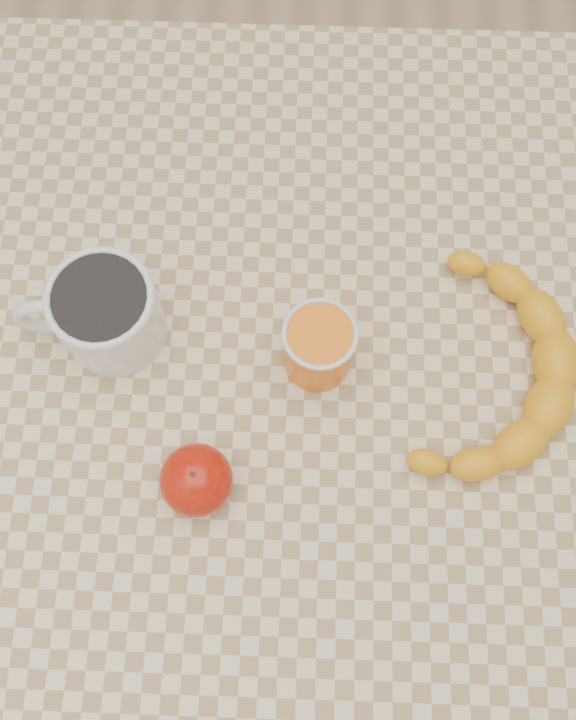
{
  "coord_description": "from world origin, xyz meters",
  "views": [
    {
      "loc": [
        0.01,
        -0.23,
        1.48
      ],
      "look_at": [
        0.0,
        0.0,
        0.77
      ],
      "focal_mm": 40.0,
      "sensor_mm": 36.0,
      "label": 1
    }
  ],
  "objects_px": {
    "table": "(288,391)",
    "coffee_mug": "(104,312)",
    "apple": "(196,480)",
    "banana": "(491,374)",
    "orange_juice_glass": "(319,347)"
  },
  "relations": [
    {
      "from": "table",
      "to": "orange_juice_glass",
      "type": "height_order",
      "value": "orange_juice_glass"
    },
    {
      "from": "orange_juice_glass",
      "to": "apple",
      "type": "bearing_deg",
      "value": -130.25
    },
    {
      "from": "table",
      "to": "banana",
      "type": "distance_m",
      "value": 0.22
    },
    {
      "from": "orange_juice_glass",
      "to": "apple",
      "type": "height_order",
      "value": "orange_juice_glass"
    },
    {
      "from": "coffee_mug",
      "to": "banana",
      "type": "xyz_separation_m",
      "value": [
        0.36,
        -0.04,
        -0.02
      ]
    },
    {
      "from": "orange_juice_glass",
      "to": "apple",
      "type": "relative_size",
      "value": 1.09
    },
    {
      "from": "apple",
      "to": "banana",
      "type": "height_order",
      "value": "apple"
    },
    {
      "from": "coffee_mug",
      "to": "orange_juice_glass",
      "type": "xyz_separation_m",
      "value": [
        0.2,
        -0.03,
        -0.0
      ]
    },
    {
      "from": "orange_juice_glass",
      "to": "apple",
      "type": "xyz_separation_m",
      "value": [
        -0.1,
        -0.12,
        -0.01
      ]
    },
    {
      "from": "coffee_mug",
      "to": "orange_juice_glass",
      "type": "height_order",
      "value": "coffee_mug"
    },
    {
      "from": "coffee_mug",
      "to": "apple",
      "type": "relative_size",
      "value": 1.94
    },
    {
      "from": "coffee_mug",
      "to": "apple",
      "type": "height_order",
      "value": "coffee_mug"
    },
    {
      "from": "coffee_mug",
      "to": "apple",
      "type": "xyz_separation_m",
      "value": [
        0.09,
        -0.15,
        -0.02
      ]
    },
    {
      "from": "table",
      "to": "coffee_mug",
      "type": "xyz_separation_m",
      "value": [
        -0.17,
        0.03,
        0.13
      ]
    },
    {
      "from": "banana",
      "to": "table",
      "type": "bearing_deg",
      "value": -160.23
    }
  ]
}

